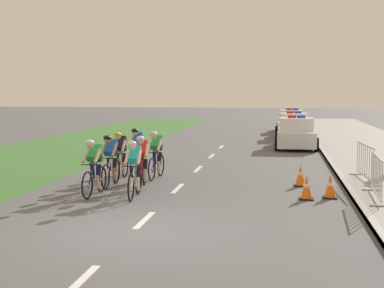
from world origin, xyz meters
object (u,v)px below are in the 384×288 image
Objects in this scene: cyclist_lead at (94,166)px; cyclist_fourth at (142,161)px; cyclist_seventh at (137,150)px; police_car_nearest at (296,134)px; police_car_second at (294,127)px; traffic_cone_near at (330,186)px; crowd_barrier_middle at (365,163)px; traffic_cone_mid at (300,176)px; cyclist_second at (134,168)px; police_car_third at (292,122)px; crowd_barrier_front at (376,177)px; cyclist_sixth at (156,154)px; traffic_cone_far at (307,188)px; cyclist_third at (111,160)px; cyclist_fifth at (120,155)px.

cyclist_lead and cyclist_fourth have the same top height.
police_car_nearest is (5.59, 9.14, -0.11)m from cyclist_seventh.
traffic_cone_near is at bearing -88.37° from police_car_second.
crowd_barrier_middle reaches higher than traffic_cone_mid.
cyclist_second is 0.38× the size of police_car_second.
police_car_third is 1.91× the size of crowd_barrier_front.
cyclist_seventh is (-1.08, 4.46, 0.00)m from cyclist_second.
cyclist_lead and cyclist_second have the same top height.
cyclist_sixth is (0.99, 3.12, 0.00)m from cyclist_lead.
traffic_cone_near is (0.52, -23.64, -0.37)m from police_car_third.
police_car_nearest is at bearing 67.24° from cyclist_lead.
traffic_cone_far is at bearing -12.41° from cyclist_fourth.
cyclist_fourth and cyclist_sixth have the same top height.
cyclist_lead is 1.44m from cyclist_third.
police_car_second is at bearing 89.38° from traffic_cone_mid.
crowd_barrier_middle reaches higher than traffic_cone_far.
police_car_second is 7.00× the size of traffic_cone_near.
cyclist_fourth is (0.97, 1.34, 0.00)m from cyclist_lead.
crowd_barrier_front is (6.28, -1.17, -0.14)m from cyclist_fourth.
traffic_cone_near is at bearing -68.27° from traffic_cone_mid.
cyclist_third is 1.00× the size of cyclist_fourth.
police_car_second is 7.00× the size of traffic_cone_mid.
cyclist_second reaches higher than crowd_barrier_middle.
cyclist_fourth is at bearing -111.12° from police_car_nearest.
cyclist_fifth is at bearing -94.10° from cyclist_seventh.
traffic_cone_near is (6.16, -0.82, -0.48)m from cyclist_third.
police_car_second reaches higher than cyclist_sixth.
police_car_third is (0.00, 10.80, 0.00)m from police_car_nearest.
traffic_cone_near is at bearing -31.21° from cyclist_seventh.
cyclist_third is at bearing -107.89° from police_car_second.
traffic_cone_far is (5.50, -3.99, -0.48)m from cyclist_seventh.
traffic_cone_near is at bearing 5.70° from cyclist_lead.
crowd_barrier_front is (7.23, -1.26, -0.14)m from cyclist_third.
crowd_barrier_front is (1.60, -24.07, -0.03)m from police_car_third.
cyclist_fourth is at bearing 167.59° from traffic_cone_far.
cyclist_fifth reaches higher than traffic_cone_mid.
cyclist_lead is at bearing -176.55° from traffic_cone_far.
cyclist_third is 0.39× the size of police_car_third.
crowd_barrier_front is (6.11, 0.32, -0.14)m from cyclist_second.
cyclist_fifth is 0.38× the size of police_car_second.
traffic_cone_mid is at bearing -160.41° from crowd_barrier_middle.
traffic_cone_near is at bearing 157.89° from crowd_barrier_front.
cyclist_third is 18.36m from police_car_second.
cyclist_second is 3.07m from cyclist_fifth.
traffic_cone_near is (5.03, 0.75, -0.48)m from cyclist_second.
cyclist_second is 5.11m from traffic_cone_near.
cyclist_sixth is (-0.15, 3.26, 0.00)m from cyclist_second.
crowd_barrier_front and crowd_barrier_middle have the same top height.
cyclist_third is 2.69× the size of traffic_cone_near.
police_car_third reaches higher than traffic_cone_near.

